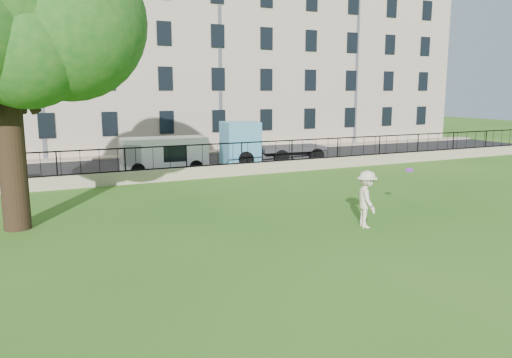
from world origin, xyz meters
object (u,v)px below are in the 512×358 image
man (366,199)px  blue_truck (272,142)px  frisbee (409,170)px  white_van (164,155)px

man → blue_truck: blue_truck is taller
frisbee → blue_truck: 14.02m
frisbee → white_van: size_ratio=0.06×
man → frisbee: bearing=-58.6°
frisbee → blue_truck: blue_truck is taller
man → white_van: bearing=30.3°
man → white_van: white_van is taller
frisbee → white_van: bearing=111.4°
frisbee → blue_truck: bearing=82.6°
man → white_van: 13.94m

